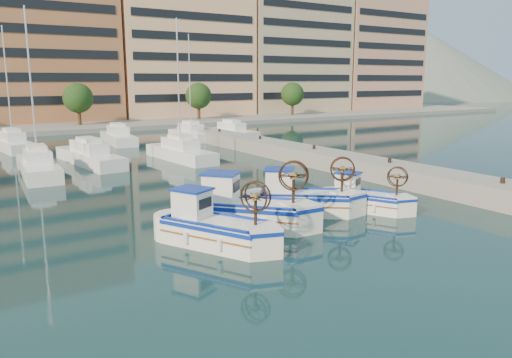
% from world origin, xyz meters
% --- Properties ---
extents(ground, '(300.00, 300.00, 0.00)m').
position_xyz_m(ground, '(0.00, 0.00, 0.00)').
color(ground, '#183D40').
rests_on(ground, ground).
extents(quay, '(3.00, 60.00, 1.20)m').
position_xyz_m(quay, '(13.00, 8.00, 0.60)').
color(quay, gray).
rests_on(quay, ground).
extents(waterfront, '(180.00, 40.00, 25.60)m').
position_xyz_m(waterfront, '(9.23, 65.04, 11.10)').
color(waterfront, gray).
rests_on(waterfront, ground).
extents(hill_east, '(160.00, 160.00, 50.00)m').
position_xyz_m(hill_east, '(140.00, 110.00, 0.00)').
color(hill_east, slate).
rests_on(hill_east, ground).
extents(yacht_marina, '(38.80, 23.84, 11.50)m').
position_xyz_m(yacht_marina, '(-2.69, 27.54, 0.53)').
color(yacht_marina, white).
rests_on(yacht_marina, ground).
extents(fishing_boat_a, '(3.68, 4.77, 2.88)m').
position_xyz_m(fishing_boat_a, '(-3.20, 0.33, 0.79)').
color(fishing_boat_a, white).
rests_on(fishing_boat_a, ground).
extents(fishing_boat_b, '(4.82, 4.97, 3.18)m').
position_xyz_m(fishing_boat_b, '(-0.76, 1.82, 0.88)').
color(fishing_boat_b, white).
rests_on(fishing_boat_b, ground).
extents(fishing_boat_c, '(4.71, 4.24, 2.93)m').
position_xyz_m(fishing_boat_c, '(2.80, 2.35, 0.81)').
color(fishing_boat_c, white).
rests_on(fishing_boat_c, ground).
extents(fishing_boat_d, '(3.11, 4.01, 2.42)m').
position_xyz_m(fishing_boat_d, '(5.99, 1.19, 0.67)').
color(fishing_boat_d, white).
rests_on(fishing_boat_d, ground).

